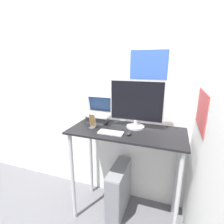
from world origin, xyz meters
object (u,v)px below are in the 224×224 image
monitor (136,105)px  laptop (97,115)px  mouse (129,134)px  keyboard (111,133)px  computer_tower (119,190)px  cell_phone (92,124)px

monitor → laptop: bearing=176.2°
mouse → monitor: bearing=86.3°
keyboard → mouse: mouse is taller
mouse → computer_tower: (-0.14, 0.15, -0.80)m
keyboard → computer_tower: size_ratio=0.41×
monitor → cell_phone: (-0.42, -0.19, -0.20)m
laptop → monitor: bearing=-3.8°
mouse → cell_phone: bearing=174.9°
laptop → keyboard: 0.38m
monitor → mouse: bearing=-93.7°
mouse → cell_phone: size_ratio=0.42×
laptop → computer_tower: 0.92m
computer_tower → monitor: bearing=23.6°
computer_tower → mouse: bearing=-47.1°
keyboard → mouse: size_ratio=3.61×
cell_phone → computer_tower: size_ratio=0.28×
cell_phone → laptop: bearing=99.9°
keyboard → cell_phone: bearing=166.8°
laptop → keyboard: bearing=-45.6°
monitor → keyboard: (-0.19, -0.24, -0.24)m
mouse → computer_tower: mouse is taller
monitor → keyboard: size_ratio=2.28×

